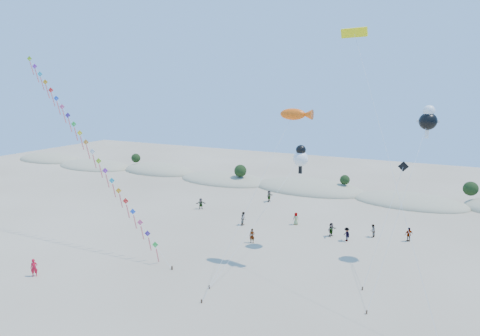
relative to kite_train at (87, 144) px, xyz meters
name	(u,v)px	position (x,y,z in m)	size (l,w,h in m)	color
ground	(126,333)	(15.45, -12.19, -10.98)	(160.00, 160.00, 0.00)	gray
dune_ridge	(314,190)	(16.50, 32.94, -10.87)	(145.30, 11.49, 5.57)	gray
kite_train	(87,144)	(0.00, 0.00, 0.00)	(23.78, 4.90, 21.06)	#3F2D1E
fish_kite	(296,115)	(22.15, 4.57, 3.55)	(5.53, 11.61, 15.11)	#3F2D1E
cartoon_kite_low	(301,157)	(21.49, 8.47, -1.12)	(4.74, 13.45, 11.15)	#3F2D1E
cartoon_kite_high	(428,119)	(33.27, 10.57, 3.07)	(3.90, 13.73, 15.40)	#3F2D1E
parafoil_kite	(355,37)	(26.87, 6.27, 10.43)	(10.34, 13.21, 22.26)	#3F2D1E
dark_kite	(394,195)	(30.99, 7.53, -3.86)	(2.52, 8.39, 10.03)	#3F2D1E
flyer_foreground	(34,268)	(2.00, -9.12, -10.15)	(0.61, 0.40, 1.67)	red
beachgoers	(310,220)	(20.87, 15.09, -10.17)	(39.08, 17.22, 1.72)	slate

